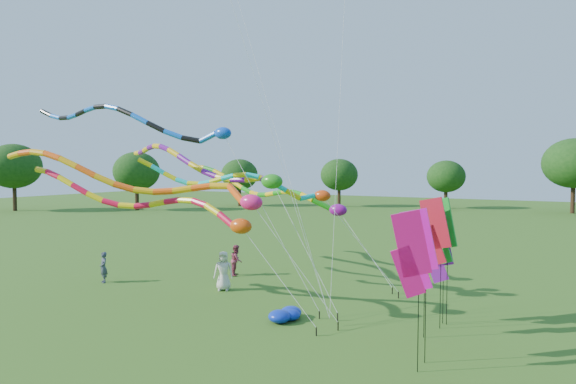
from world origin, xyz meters
The scene contains 18 objects.
ground centered at (0.00, 0.00, 0.00)m, with size 160.00×160.00×0.00m, color #2F5917.
tree_ring centered at (-4.73, 1.41, 5.64)m, with size 116.28×115.25×9.71m.
tube_kite_red centered at (-4.58, 2.88, 4.26)m, with size 13.69×1.40×6.32m.
tube_kite_orange centered at (-4.76, 2.67, 5.18)m, with size 14.91×2.48×7.16m.
tube_kite_purple centered at (-5.34, 7.01, 5.84)m, with size 15.06×4.87×7.66m.
tube_kite_blue centered at (-6.97, 4.15, 7.80)m, with size 15.71×1.13×9.36m.
tube_kite_cyan centered at (-2.42, 6.55, 4.98)m, with size 11.35×3.93×6.65m.
tube_kite_green centered at (-3.88, 11.35, 4.36)m, with size 14.03×3.67×6.51m.
banner_pole_green centered at (5.97, 6.29, 3.43)m, with size 1.14×0.40×4.70m.
banner_pole_orange centered at (5.53, 4.43, 3.10)m, with size 1.16×0.26×4.36m.
banner_pole_red centered at (5.83, 5.70, 3.48)m, with size 1.16×0.14×4.74m.
banner_pole_magenta_b centered at (6.00, 1.52, 3.36)m, with size 1.11×0.49×4.62m.
banner_pole_magenta_a centered at (6.02, 2.33, 3.34)m, with size 1.16×0.18×4.60m.
banner_pole_violet centered at (5.82, 6.25, 2.74)m, with size 1.15×0.36×4.00m.
blue_nylon_heap centered at (0.86, 3.66, 0.24)m, with size 1.45×1.12×0.50m.
person_a centered at (-3.94, 6.38, 0.92)m, with size 0.90×0.58×1.84m, color beige.
person_b centered at (-10.12, 4.78, 0.77)m, with size 0.56×0.37×1.53m, color #383F4F.
person_c centered at (-5.16, 9.28, 0.82)m, with size 0.79×0.62×1.64m, color #93354C.
Camera 1 is at (9.28, -11.86, 5.80)m, focal length 30.00 mm.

